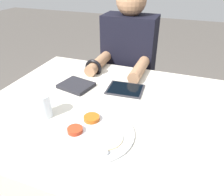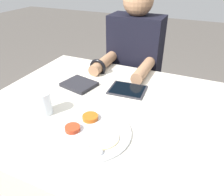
% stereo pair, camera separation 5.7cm
% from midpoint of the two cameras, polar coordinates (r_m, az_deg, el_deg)
% --- Properties ---
extents(dining_table, '(1.21, 0.98, 0.76)m').
position_cam_midpoint_polar(dining_table, '(1.29, -1.88, -16.49)').
color(dining_table, beige).
rests_on(dining_table, ground_plane).
extents(thali_tray, '(0.32, 0.32, 0.03)m').
position_cam_midpoint_polar(thali_tray, '(0.89, -6.62, -9.07)').
color(thali_tray, '#B7BABF').
rests_on(thali_tray, dining_table).
extents(red_notebook, '(0.20, 0.18, 0.02)m').
position_cam_midpoint_polar(red_notebook, '(1.23, -10.64, 3.19)').
color(red_notebook, silver).
rests_on(red_notebook, dining_table).
extents(tablet_device, '(0.20, 0.17, 0.01)m').
position_cam_midpoint_polar(tablet_device, '(1.18, 2.11, 2.28)').
color(tablet_device, '#28282D').
rests_on(tablet_device, dining_table).
extents(person_diner, '(0.37, 0.49, 1.25)m').
position_cam_midpoint_polar(person_diner, '(1.67, 3.12, 4.83)').
color(person_diner, black).
rests_on(person_diner, ground_plane).
extents(drinking_glass, '(0.08, 0.08, 0.11)m').
position_cam_midpoint_polar(drinking_glass, '(1.01, -19.26, -1.95)').
color(drinking_glass, silver).
rests_on(drinking_glass, dining_table).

